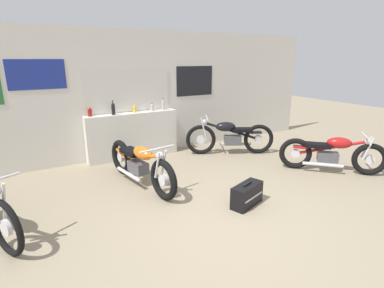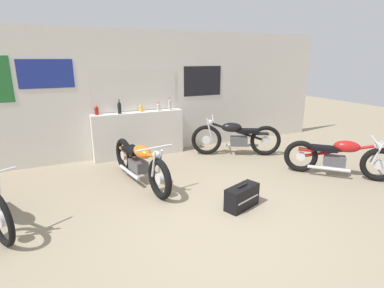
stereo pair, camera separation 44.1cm
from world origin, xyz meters
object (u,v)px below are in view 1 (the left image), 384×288
bottle_rightmost (163,105)px  motorcycle_black (230,136)px  bottle_left_center (113,108)px  bottle_right_center (152,107)px  motorcycle_orange (140,164)px  motorcycle_red (332,153)px  bottle_center (135,109)px  hard_case_black (247,195)px  bottle_leftmost (90,112)px

bottle_rightmost → motorcycle_black: 1.73m
bottle_left_center → bottle_right_center: bearing=1.4°
motorcycle_orange → motorcycle_red: motorcycle_orange is taller
bottle_right_center → motorcycle_orange: size_ratio=0.09×
bottle_left_center → bottle_center: bearing=6.8°
bottle_right_center → hard_case_black: (0.25, -3.11, -0.94)m
bottle_right_center → motorcycle_black: 1.93m
bottle_left_center → motorcycle_black: size_ratio=0.16×
bottle_leftmost → bottle_center: size_ratio=1.23×
bottle_leftmost → bottle_left_center: bearing=-7.1°
bottle_leftmost → bottle_center: bottle_leftmost is taller
bottle_leftmost → hard_case_black: bearing=-62.8°
bottle_leftmost → bottle_left_center: 0.48m
bottle_rightmost → hard_case_black: bottle_rightmost is taller
bottle_left_center → motorcycle_orange: bottle_left_center is taller
bottle_leftmost → bottle_right_center: 1.37m
motorcycle_black → motorcycle_red: bearing=-61.6°
bottle_right_center → motorcycle_red: size_ratio=0.13×
bottle_rightmost → bottle_leftmost: bearing=178.2°
bottle_left_center → bottle_right_center: (0.89, 0.02, -0.05)m
bottle_center → bottle_rightmost: size_ratio=0.62×
motorcycle_black → hard_case_black: bearing=-120.8°
motorcycle_black → bottle_left_center: bearing=160.9°
bottle_leftmost → bottle_right_center: (1.37, -0.04, -0.01)m
bottle_leftmost → bottle_center: (0.97, 0.00, -0.02)m
bottle_right_center → motorcycle_black: size_ratio=0.10×
bottle_leftmost → motorcycle_red: bearing=-35.6°
motorcycle_black → bottle_center: bearing=155.1°
motorcycle_orange → motorcycle_red: 3.75m
bottle_right_center → bottle_rightmost: bottle_rightmost is taller
bottle_right_center → motorcycle_black: bottle_right_center is taller
bottle_center → bottle_right_center: size_ratio=0.93×
bottle_rightmost → motorcycle_red: 3.74m
bottle_right_center → bottle_rightmost: size_ratio=0.67×
motorcycle_black → hard_case_black: size_ratio=2.99×
motorcycle_orange → motorcycle_red: bearing=-19.6°
bottle_left_center → motorcycle_black: (2.47, -0.86, -0.74)m
bottle_right_center → bottle_leftmost: bearing=178.5°
motorcycle_orange → motorcycle_black: 2.57m
bottle_center → motorcycle_orange: 1.82m
motorcycle_orange → motorcycle_black: bearing=15.4°
bottle_left_center → bottle_rightmost: size_ratio=1.08×
motorcycle_red → motorcycle_black: motorcycle_black is taller
bottle_center → hard_case_black: size_ratio=0.28×
motorcycle_orange → motorcycle_red: size_ratio=1.41×
motorcycle_red → motorcycle_black: (-1.05, 1.94, 0.04)m
bottle_left_center → motorcycle_red: bearing=-38.5°
bottle_right_center → motorcycle_orange: bearing=-120.1°
bottle_right_center → hard_case_black: size_ratio=0.30×
bottle_left_center → hard_case_black: bottle_left_center is taller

